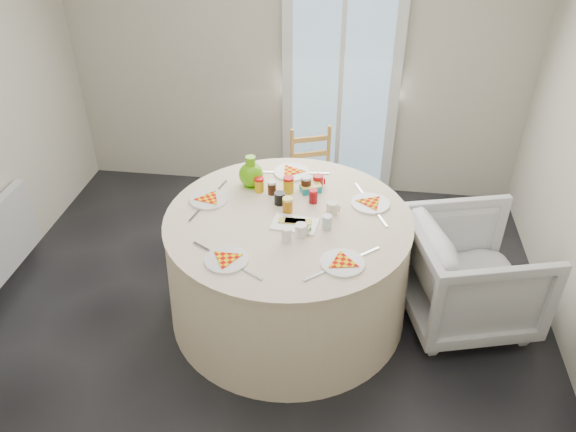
# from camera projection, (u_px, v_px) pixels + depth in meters

# --- Properties ---
(floor) EXTENTS (4.00, 4.00, 0.00)m
(floor) POSITION_uv_depth(u_px,v_px,m) (258.00, 333.00, 3.83)
(floor) COLOR black
(floor) RESTS_ON ground
(wall_back) EXTENTS (4.00, 0.02, 2.60)m
(wall_back) POSITION_uv_depth(u_px,v_px,m) (295.00, 51.00, 4.73)
(wall_back) COLOR #BCB5A3
(wall_back) RESTS_ON floor
(glass_door) EXTENTS (1.00, 0.08, 2.10)m
(glass_door) POSITION_uv_depth(u_px,v_px,m) (341.00, 84.00, 4.79)
(glass_door) COLOR silver
(glass_door) RESTS_ON floor
(table) EXTENTS (1.64, 1.64, 0.83)m
(table) POSITION_uv_depth(u_px,v_px,m) (288.00, 267.00, 3.82)
(table) COLOR beige
(table) RESTS_ON floor
(wooden_chair) EXTENTS (0.47, 0.46, 0.83)m
(wooden_chair) POSITION_uv_depth(u_px,v_px,m) (314.00, 174.00, 4.68)
(wooden_chair) COLOR gold
(wooden_chair) RESTS_ON floor
(armchair) EXTENTS (0.94, 0.98, 0.83)m
(armchair) POSITION_uv_depth(u_px,v_px,m) (471.00, 272.00, 3.76)
(armchair) COLOR silver
(armchair) RESTS_ON floor
(place_settings) EXTENTS (1.55, 1.55, 0.03)m
(place_settings) POSITION_uv_depth(u_px,v_px,m) (288.00, 220.00, 3.60)
(place_settings) COLOR silver
(place_settings) RESTS_ON table
(jar_cluster) EXTENTS (0.48, 0.34, 0.13)m
(jar_cluster) POSITION_uv_depth(u_px,v_px,m) (285.00, 193.00, 3.77)
(jar_cluster) COLOR #A05E15
(jar_cluster) RESTS_ON table
(butter_tub) EXTENTS (0.17, 0.15, 0.06)m
(butter_tub) POSITION_uv_depth(u_px,v_px,m) (310.00, 192.00, 3.85)
(butter_tub) COLOR #0B85A2
(butter_tub) RESTS_ON table
(green_pitcher) EXTENTS (0.19, 0.19, 0.22)m
(green_pitcher) POSITION_uv_depth(u_px,v_px,m) (251.00, 175.00, 3.87)
(green_pitcher) COLOR #56B409
(green_pitcher) RESTS_ON table
(cheese_platter) EXTENTS (0.30, 0.21, 0.04)m
(cheese_platter) POSITION_uv_depth(u_px,v_px,m) (295.00, 227.00, 3.53)
(cheese_platter) COLOR white
(cheese_platter) RESTS_ON table
(mugs_glasses) EXTENTS (0.61, 0.61, 0.10)m
(mugs_glasses) POSITION_uv_depth(u_px,v_px,m) (305.00, 213.00, 3.59)
(mugs_glasses) COLOR #ACA4A4
(mugs_glasses) RESTS_ON table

